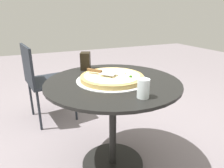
{
  "coord_description": "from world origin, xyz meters",
  "views": [
    {
      "loc": [
        1.15,
        -0.52,
        1.11
      ],
      "look_at": [
        -0.01,
        -0.0,
        0.66
      ],
      "focal_mm": 32.05,
      "sensor_mm": 36.0,
      "label": 1
    }
  ],
  "objects_px": {
    "pizza_on_tray": "(112,78)",
    "pizza_server": "(101,72)",
    "patio_table": "(113,103)",
    "drinking_cup": "(143,88)",
    "patio_chair_far": "(43,77)",
    "napkin_dispenser": "(86,61)"
  },
  "relations": [
    {
      "from": "patio_table",
      "to": "pizza_server",
      "type": "bearing_deg",
      "value": -127.21
    },
    {
      "from": "pizza_on_tray",
      "to": "patio_chair_far",
      "type": "bearing_deg",
      "value": -158.1
    },
    {
      "from": "patio_table",
      "to": "patio_chair_far",
      "type": "distance_m",
      "value": 1.01
    },
    {
      "from": "pizza_server",
      "to": "napkin_dispenser",
      "type": "distance_m",
      "value": 0.3
    },
    {
      "from": "drinking_cup",
      "to": "napkin_dispenser",
      "type": "height_order",
      "value": "napkin_dispenser"
    },
    {
      "from": "pizza_server",
      "to": "patio_chair_far",
      "type": "xyz_separation_m",
      "value": [
        -0.89,
        -0.31,
        -0.25
      ]
    },
    {
      "from": "patio_table",
      "to": "drinking_cup",
      "type": "relative_size",
      "value": 8.72
    },
    {
      "from": "drinking_cup",
      "to": "pizza_on_tray",
      "type": "bearing_deg",
      "value": -174.8
    },
    {
      "from": "pizza_on_tray",
      "to": "patio_table",
      "type": "bearing_deg",
      "value": -0.09
    },
    {
      "from": "drinking_cup",
      "to": "napkin_dispenser",
      "type": "bearing_deg",
      "value": -170.63
    },
    {
      "from": "patio_table",
      "to": "drinking_cup",
      "type": "distance_m",
      "value": 0.39
    },
    {
      "from": "drinking_cup",
      "to": "napkin_dispenser",
      "type": "distance_m",
      "value": 0.68
    },
    {
      "from": "pizza_on_tray",
      "to": "pizza_server",
      "type": "height_order",
      "value": "pizza_server"
    },
    {
      "from": "patio_table",
      "to": "patio_chair_far",
      "type": "xyz_separation_m",
      "value": [
        -0.94,
        -0.37,
        -0.03
      ]
    },
    {
      "from": "napkin_dispenser",
      "to": "patio_chair_far",
      "type": "distance_m",
      "value": 0.71
    },
    {
      "from": "patio_table",
      "to": "drinking_cup",
      "type": "height_order",
      "value": "drinking_cup"
    },
    {
      "from": "pizza_server",
      "to": "drinking_cup",
      "type": "xyz_separation_m",
      "value": [
        0.37,
        0.1,
        -0.0
      ]
    },
    {
      "from": "pizza_on_tray",
      "to": "pizza_server",
      "type": "xyz_separation_m",
      "value": [
        -0.04,
        -0.06,
        0.04
      ]
    },
    {
      "from": "pizza_on_tray",
      "to": "drinking_cup",
      "type": "xyz_separation_m",
      "value": [
        0.34,
        0.03,
        0.03
      ]
    },
    {
      "from": "pizza_server",
      "to": "napkin_dispenser",
      "type": "relative_size",
      "value": 1.42
    },
    {
      "from": "pizza_server",
      "to": "patio_chair_far",
      "type": "height_order",
      "value": "patio_chair_far"
    },
    {
      "from": "pizza_on_tray",
      "to": "napkin_dispenser",
      "type": "height_order",
      "value": "napkin_dispenser"
    }
  ]
}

